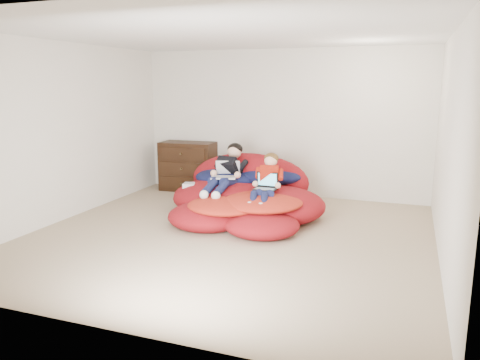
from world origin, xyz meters
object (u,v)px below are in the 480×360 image
(beanbag_pile, at_px, (245,196))
(older_boy, at_px, (228,169))
(younger_boy, at_px, (267,180))
(laptop_white, at_px, (225,173))
(dresser, at_px, (188,166))
(laptop_black, at_px, (266,185))

(beanbag_pile, xyz_separation_m, older_boy, (-0.28, 0.01, 0.39))
(beanbag_pile, height_order, older_boy, older_boy)
(younger_boy, bearing_deg, laptop_white, 162.77)
(laptop_white, bearing_deg, beanbag_pile, 14.90)
(dresser, distance_m, older_boy, 1.74)
(dresser, xyz_separation_m, younger_boy, (1.95, -1.49, 0.17))
(older_boy, xyz_separation_m, laptop_white, (0.00, -0.09, -0.04))
(beanbag_pile, height_order, laptop_black, beanbag_pile)
(beanbag_pile, bearing_deg, laptop_white, -165.10)
(dresser, relative_size, laptop_white, 2.10)
(older_boy, bearing_deg, younger_boy, -23.36)
(laptop_black, bearing_deg, dresser, 141.88)
(beanbag_pile, relative_size, laptop_white, 4.93)
(older_boy, height_order, laptop_white, older_boy)
(dresser, relative_size, older_boy, 0.86)
(older_boy, bearing_deg, laptop_white, -90.00)
(beanbag_pile, bearing_deg, laptop_black, -38.06)
(younger_boy, xyz_separation_m, laptop_white, (-0.70, 0.22, 0.01))
(older_boy, height_order, laptop_black, older_boy)
(older_boy, height_order, younger_boy, older_boy)
(dresser, relative_size, beanbag_pile, 0.43)
(older_boy, relative_size, laptop_white, 2.44)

